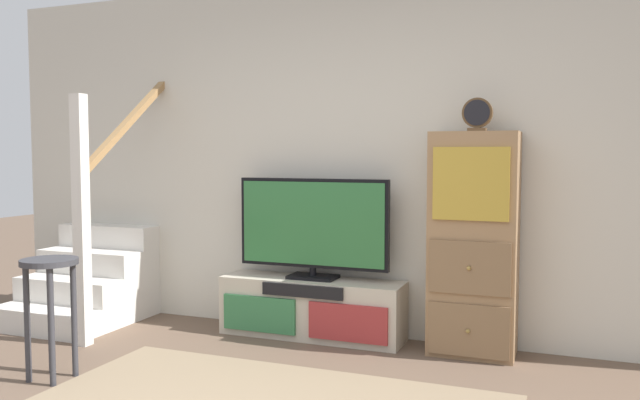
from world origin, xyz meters
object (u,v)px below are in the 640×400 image
object	(u,v)px
side_cabinet	(473,245)
bar_stool_near	(50,291)
desk_clock	(477,115)
television	(313,226)

from	to	relation	value
side_cabinet	bar_stool_near	world-z (taller)	side_cabinet
desk_clock	bar_stool_near	size ratio (longest dim) A/B	0.30
bar_stool_near	side_cabinet	bearing A→B (deg)	31.87
side_cabinet	desk_clock	size ratio (longest dim) A/B	6.78
side_cabinet	desk_clock	xyz separation A→B (m)	(0.01, -0.01, 0.88)
television	desk_clock	size ratio (longest dim) A/B	5.23
television	desk_clock	bearing A→B (deg)	-1.37
desk_clock	bar_stool_near	world-z (taller)	desk_clock
desk_clock	side_cabinet	bearing A→B (deg)	132.48
television	side_cabinet	world-z (taller)	side_cabinet
desk_clock	television	bearing A→B (deg)	178.63
desk_clock	bar_stool_near	distance (m)	2.94
television	desk_clock	world-z (taller)	desk_clock
television	desk_clock	distance (m)	1.44
side_cabinet	bar_stool_near	size ratio (longest dim) A/B	2.05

